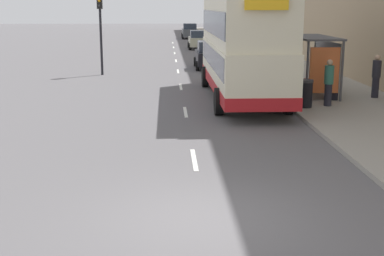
% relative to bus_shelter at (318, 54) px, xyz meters
% --- Properties ---
extents(ground_plane, '(220.00, 220.00, 0.00)m').
position_rel_bus_shelter_xyz_m(ground_plane, '(-5.77, -13.18, -1.88)').
color(ground_plane, '#5B595B').
extents(pavement, '(5.00, 93.00, 0.14)m').
position_rel_bus_shelter_xyz_m(pavement, '(0.73, 25.32, -1.81)').
color(pavement, gray).
rests_on(pavement, ground_plane).
extents(lane_mark_0, '(0.12, 2.00, 0.01)m').
position_rel_bus_shelter_xyz_m(lane_mark_0, '(-5.77, -9.28, -1.87)').
color(lane_mark_0, silver).
rests_on(lane_mark_0, ground_plane).
extents(lane_mark_1, '(0.12, 2.00, 0.01)m').
position_rel_bus_shelter_xyz_m(lane_mark_1, '(-5.77, -2.92, -1.87)').
color(lane_mark_1, silver).
rests_on(lane_mark_1, ground_plane).
extents(lane_mark_2, '(0.12, 2.00, 0.01)m').
position_rel_bus_shelter_xyz_m(lane_mark_2, '(-5.77, 3.44, -1.87)').
color(lane_mark_2, silver).
rests_on(lane_mark_2, ground_plane).
extents(lane_mark_3, '(0.12, 2.00, 0.01)m').
position_rel_bus_shelter_xyz_m(lane_mark_3, '(-5.77, 9.80, -1.87)').
color(lane_mark_3, silver).
rests_on(lane_mark_3, ground_plane).
extents(lane_mark_4, '(0.12, 2.00, 0.01)m').
position_rel_bus_shelter_xyz_m(lane_mark_4, '(-5.77, 16.17, -1.87)').
color(lane_mark_4, silver).
rests_on(lane_mark_4, ground_plane).
extents(lane_mark_5, '(0.12, 2.00, 0.01)m').
position_rel_bus_shelter_xyz_m(lane_mark_5, '(-5.77, 22.53, -1.87)').
color(lane_mark_5, silver).
rests_on(lane_mark_5, ground_plane).
extents(lane_mark_6, '(0.12, 2.00, 0.01)m').
position_rel_bus_shelter_xyz_m(lane_mark_6, '(-5.77, 28.89, -1.87)').
color(lane_mark_6, silver).
rests_on(lane_mark_6, ground_plane).
extents(lane_mark_7, '(0.12, 2.00, 0.01)m').
position_rel_bus_shelter_xyz_m(lane_mark_7, '(-5.77, 35.25, -1.87)').
color(lane_mark_7, silver).
rests_on(lane_mark_7, ground_plane).
extents(bus_shelter, '(1.60, 4.20, 2.48)m').
position_rel_bus_shelter_xyz_m(bus_shelter, '(0.00, 0.00, 0.00)').
color(bus_shelter, '#4C4C51').
rests_on(bus_shelter, ground_plane).
extents(double_decker_bus_near, '(2.85, 10.71, 4.30)m').
position_rel_bus_shelter_xyz_m(double_decker_bus_near, '(-3.30, -0.18, 0.41)').
color(double_decker_bus_near, beige).
rests_on(double_decker_bus_near, ground_plane).
extents(car_0, '(1.95, 4.18, 1.80)m').
position_rel_bus_shelter_xyz_m(car_0, '(-3.62, 42.84, -0.99)').
color(car_0, '#4C5156').
rests_on(car_0, ground_plane).
extents(car_1, '(2.06, 3.80, 1.69)m').
position_rel_bus_shelter_xyz_m(car_1, '(-3.42, 26.87, -1.04)').
color(car_1, '#B7B799').
rests_on(car_1, ground_plane).
extents(car_2, '(2.00, 3.86, 1.73)m').
position_rel_bus_shelter_xyz_m(car_2, '(-3.67, 11.23, -1.02)').
color(car_2, black).
rests_on(car_2, ground_plane).
extents(pedestrian_1, '(0.34, 0.34, 1.71)m').
position_rel_bus_shelter_xyz_m(pedestrian_1, '(0.39, -1.33, -0.86)').
color(pedestrian_1, '#23232D').
rests_on(pedestrian_1, ground_plane).
extents(pedestrian_2, '(0.35, 0.35, 1.78)m').
position_rel_bus_shelter_xyz_m(pedestrian_2, '(-0.28, -2.60, -0.83)').
color(pedestrian_2, '#23232D').
rests_on(pedestrian_2, ground_plane).
extents(pedestrian_3, '(0.34, 0.34, 1.70)m').
position_rel_bus_shelter_xyz_m(pedestrian_3, '(-0.98, 1.09, -0.87)').
color(pedestrian_3, '#23232D').
rests_on(pedestrian_3, ground_plane).
extents(pedestrian_4, '(0.35, 0.35, 1.79)m').
position_rel_bus_shelter_xyz_m(pedestrian_4, '(2.26, -0.85, -0.82)').
color(pedestrian_4, '#23232D').
rests_on(pedestrian_4, ground_plane).
extents(litter_bin, '(0.55, 0.55, 1.05)m').
position_rel_bus_shelter_xyz_m(litter_bin, '(-1.22, -2.86, -1.21)').
color(litter_bin, black).
rests_on(litter_bin, ground_plane).
extents(traffic_light_far_kerb, '(0.30, 0.32, 4.72)m').
position_rel_bus_shelter_xyz_m(traffic_light_far_kerb, '(-10.17, 8.33, 1.31)').
color(traffic_light_far_kerb, black).
rests_on(traffic_light_far_kerb, ground_plane).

